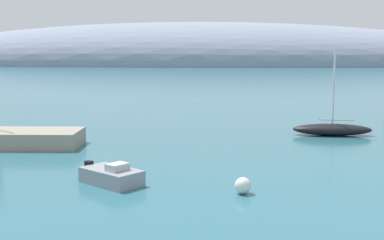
# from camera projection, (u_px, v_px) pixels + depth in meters

# --- Properties ---
(distant_ridge) EXTENTS (312.78, 76.53, 42.68)m
(distant_ridge) POSITION_uv_depth(u_px,v_px,m) (193.00, 65.00, 256.42)
(distant_ridge) COLOR gray
(distant_ridge) RESTS_ON ground
(sailboat_black_mid_mooring) EXTENTS (6.99, 2.33, 7.75)m
(sailboat_black_mid_mooring) POSITION_uv_depth(u_px,v_px,m) (332.00, 129.00, 45.30)
(sailboat_black_mid_mooring) COLOR black
(sailboat_black_mid_mooring) RESTS_ON water
(motorboat_grey_alongside_breakwater) EXTENTS (4.02, 3.71, 1.27)m
(motorboat_grey_alongside_breakwater) POSITION_uv_depth(u_px,v_px,m) (111.00, 176.00, 28.87)
(motorboat_grey_alongside_breakwater) COLOR gray
(motorboat_grey_alongside_breakwater) RESTS_ON water
(mooring_buoy_white) EXTENTS (0.89, 0.89, 0.89)m
(mooring_buoy_white) POSITION_uv_depth(u_px,v_px,m) (243.00, 186.00, 26.89)
(mooring_buoy_white) COLOR silver
(mooring_buoy_white) RESTS_ON water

